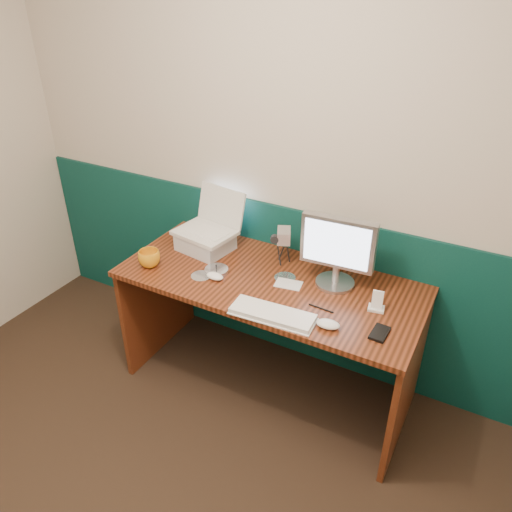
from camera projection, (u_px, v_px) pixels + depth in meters
The scene contains 19 objects.
back_wall at pixel (278, 163), 2.70m from camera, with size 3.50×0.04×2.50m, color #C1B4A3.
wainscot at pixel (275, 279), 3.08m from camera, with size 3.48×0.02×1.00m, color #073032.
desk at pixel (269, 335), 2.81m from camera, with size 1.60×0.70×0.75m, color #331609.
laptop_riser at pixel (205, 242), 2.87m from camera, with size 0.28×0.24×0.10m, color silver.
laptop at pixel (204, 213), 2.78m from camera, with size 0.32×0.25×0.27m, color silver, non-canonical shape.
monitor at pixel (338, 253), 2.49m from camera, with size 0.37×0.11×0.37m, color #A9A9AD, non-canonical shape.
keyboard at pixel (272, 315), 2.34m from camera, with size 0.40×0.13×0.02m, color white.
mouse_right at pixel (328, 324), 2.26m from camera, with size 0.11×0.07×0.04m, color silver.
mouse_left at pixel (215, 276), 2.62m from camera, with size 0.10×0.06×0.03m, color white.
mug at pixel (149, 258), 2.71m from camera, with size 0.12×0.12×0.09m, color orange.
camcorder at pixel (284, 245), 2.71m from camera, with size 0.10×0.14×0.22m, color silver, non-canonical shape.
cd_spindle at pixel (216, 271), 2.67m from camera, with size 0.13×0.13×0.03m, color silver.
cd_loose_a at pixel (201, 276), 2.65m from camera, with size 0.11×0.11×0.00m, color silver.
cd_loose_b at pixel (285, 277), 2.63m from camera, with size 0.11×0.11×0.00m, color silver.
pen at pixel (321, 308), 2.39m from camera, with size 0.01×0.01×0.13m, color black.
papers at pixel (288, 284), 2.58m from camera, with size 0.14×0.09×0.00m, color silver.
dock at pixel (376, 308), 2.39m from camera, with size 0.08×0.06×0.01m, color white.
music_player at pixel (377, 299), 2.36m from camera, with size 0.05×0.01×0.09m, color white.
pda at pixel (380, 333), 2.23m from camera, with size 0.07×0.12×0.01m, color black.
Camera 1 is at (1.12, -0.59, 2.18)m, focal length 35.00 mm.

